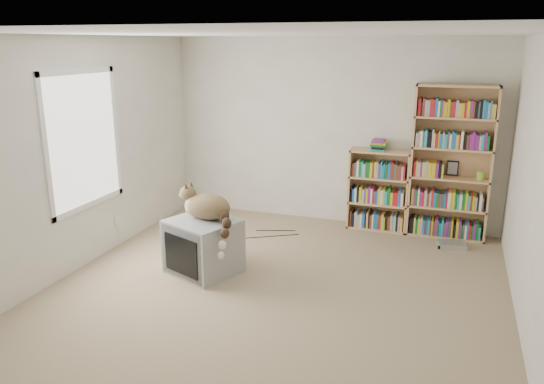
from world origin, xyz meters
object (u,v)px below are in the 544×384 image
(cat, at_px, (210,211))
(dvd_player, at_px, (452,245))
(crt_tv, at_px, (204,246))
(bookcase_tall, at_px, (451,167))
(bookcase_short, at_px, (379,193))

(cat, xyz_separation_m, dvd_player, (2.47, 1.61, -0.66))
(dvd_player, bearing_deg, cat, -160.54)
(crt_tv, distance_m, dvd_player, 3.03)
(crt_tv, height_order, bookcase_tall, bookcase_tall)
(crt_tv, xyz_separation_m, cat, (0.08, 0.01, 0.40))
(bookcase_short, bearing_deg, dvd_player, -23.34)
(bookcase_tall, relative_size, dvd_player, 6.13)
(crt_tv, relative_size, bookcase_tall, 0.45)
(bookcase_tall, relative_size, bookcase_short, 1.80)
(crt_tv, bearing_deg, cat, 28.48)
(crt_tv, bearing_deg, bookcase_tall, 61.50)
(crt_tv, xyz_separation_m, bookcase_tall, (2.45, 2.04, 0.62))
(cat, relative_size, bookcase_short, 0.69)
(bookcase_tall, xyz_separation_m, bookcase_short, (-0.88, -0.00, -0.42))
(bookcase_short, height_order, dvd_player, bookcase_short)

